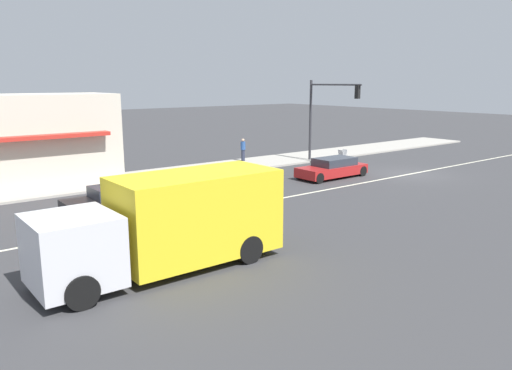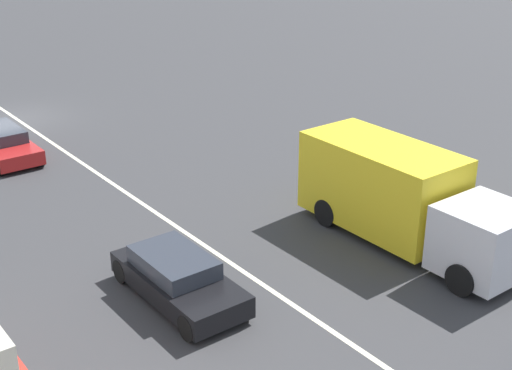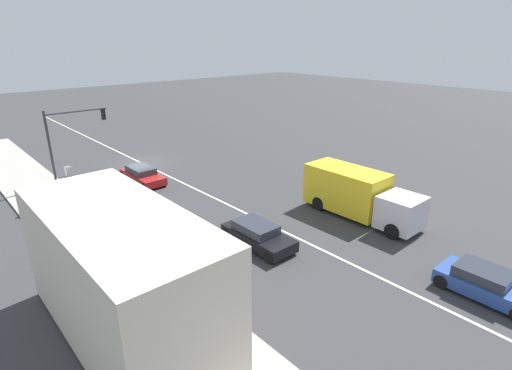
{
  "view_description": "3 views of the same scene",
  "coord_description": "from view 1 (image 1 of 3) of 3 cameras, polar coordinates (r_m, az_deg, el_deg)",
  "views": [
    {
      "loc": [
        -17.96,
        26.26,
        5.62
      ],
      "look_at": [
        -0.71,
        12.69,
        1.06
      ],
      "focal_mm": 35.0,
      "sensor_mm": 36.0,
      "label": 1
    },
    {
      "loc": [
        10.46,
        32.28,
        10.19
      ],
      "look_at": [
        -1.9,
        16.08,
        1.56
      ],
      "focal_mm": 50.0,
      "sensor_mm": 36.0,
      "label": 2
    },
    {
      "loc": [
        14.99,
        32.36,
        10.6
      ],
      "look_at": [
        -1.27,
        14.0,
        1.49
      ],
      "focal_mm": 28.0,
      "sensor_mm": 36.0,
      "label": 3
    }
  ],
  "objects": [
    {
      "name": "hatchback_red",
      "position": [
        30.02,
        8.73,
        1.92
      ],
      "size": [
        1.78,
        4.5,
        1.18
      ],
      "color": "#AD1E1E",
      "rests_on": "ground"
    },
    {
      "name": "traffic_signal_main",
      "position": [
        34.75,
        7.94,
        8.79
      ],
      "size": [
        4.59,
        0.34,
        5.6
      ],
      "color": "#333338",
      "rests_on": "sidewalk_right"
    },
    {
      "name": "warning_aframe_sign",
      "position": [
        36.39,
        9.86,
        3.36
      ],
      "size": [
        0.45,
        0.53,
        0.84
      ],
      "color": "silver",
      "rests_on": "ground"
    },
    {
      "name": "suv_black",
      "position": [
        22.34,
        -15.62,
        -1.67
      ],
      "size": [
        1.81,
        4.32,
        1.25
      ],
      "color": "black",
      "rests_on": "ground"
    },
    {
      "name": "pedestrian",
      "position": [
        35.21,
        -1.49,
        4.11
      ],
      "size": [
        0.34,
        0.34,
        1.58
      ],
      "color": "#282D42",
      "rests_on": "sidewalk_right"
    },
    {
      "name": "building_corner_store",
      "position": [
        29.23,
        -25.38,
        4.58
      ],
      "size": [
        4.71,
        9.76,
        4.86
      ],
      "color": "beige",
      "rests_on": "sidewalk_right"
    },
    {
      "name": "sidewalk_right",
      "position": [
        28.6,
        -21.69,
        -0.31
      ],
      "size": [
        4.0,
        73.0,
        0.12
      ],
      "primitive_type": "cube",
      "color": "#A8A399",
      "rests_on": "ground"
    },
    {
      "name": "ground_plane",
      "position": [
        20.56,
        -13.01,
        -4.44
      ],
      "size": [
        160.0,
        160.0,
        0.0
      ],
      "primitive_type": "plane",
      "color": "#38383A"
    },
    {
      "name": "lane_marking_center",
      "position": [
        32.31,
        17.16,
        1.2
      ],
      "size": [
        0.16,
        60.0,
        0.01
      ],
      "primitive_type": "cube",
      "color": "beige",
      "rests_on": "ground"
    },
    {
      "name": "delivery_truck",
      "position": [
        15.28,
        -9.7,
        -4.22
      ],
      "size": [
        2.44,
        7.5,
        2.87
      ],
      "color": "silver",
      "rests_on": "ground"
    }
  ]
}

